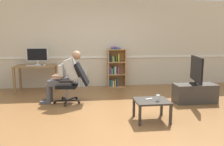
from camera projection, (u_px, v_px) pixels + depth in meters
ground_plane at (110, 114)px, 4.46m from camera, size 18.00×18.00×0.00m
back_wall at (100, 43)px, 6.84m from camera, size 12.00×0.13×2.70m
computer_desk at (36, 69)px, 6.23m from camera, size 1.12×0.65×0.76m
imac_monitor at (37, 55)px, 6.25m from camera, size 0.59×0.14×0.48m
keyboard at (34, 65)px, 6.08m from camera, size 0.38×0.12×0.02m
computer_mouse at (44, 65)px, 6.13m from camera, size 0.06×0.10×0.03m
bookshelf at (115, 68)px, 6.81m from camera, size 0.56×0.29×1.25m
radiator at (75, 79)px, 6.81m from camera, size 0.73×0.08×0.54m
office_chair at (74, 81)px, 5.14m from camera, size 0.86×0.62×0.96m
person_seated at (65, 76)px, 5.12m from camera, size 0.98×0.42×1.23m
tv_stand at (195, 93)px, 5.22m from camera, size 0.98×0.42×0.44m
tv_screen at (196, 70)px, 5.13m from camera, size 0.28×0.96×0.65m
coffee_table at (152, 103)px, 4.07m from camera, size 0.62×0.53×0.39m
drinking_glass at (158, 98)px, 4.00m from camera, size 0.07×0.07×0.11m
spare_remote at (149, 99)px, 4.10m from camera, size 0.15×0.08×0.02m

